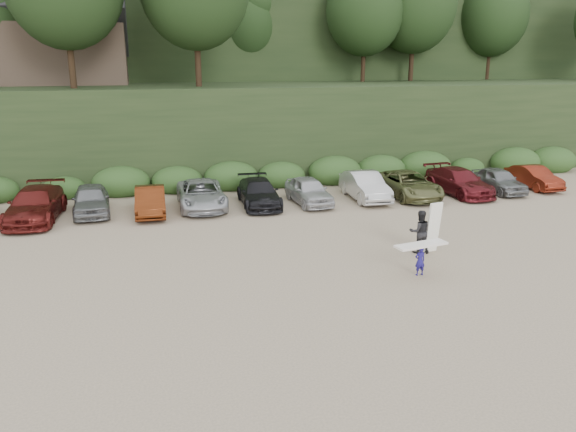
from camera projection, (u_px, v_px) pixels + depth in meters
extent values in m
plane|color=tan|center=(344.00, 266.00, 21.61)|extent=(120.00, 120.00, 0.00)
cube|color=black|center=(244.00, 125.00, 41.32)|extent=(80.00, 14.00, 6.00)
cube|color=black|center=(212.00, 56.00, 56.77)|extent=(90.00, 30.00, 16.00)
ellipsoid|color=black|center=(241.00, 10.00, 39.17)|extent=(66.00, 12.00, 10.00)
cube|color=#2B491E|center=(257.00, 178.00, 34.84)|extent=(46.20, 2.00, 1.20)
cube|color=brown|center=(67.00, 55.00, 38.98)|extent=(8.00, 6.00, 4.00)
imported|color=#591714|center=(36.00, 205.00, 27.55)|extent=(2.60, 5.63, 1.59)
imported|color=slate|center=(91.00, 200.00, 28.72)|extent=(2.08, 4.54, 1.51)
imported|color=#5A240D|center=(150.00, 201.00, 28.69)|extent=(1.53, 4.25, 1.39)
imported|color=#A8AAAF|center=(201.00, 194.00, 29.94)|extent=(2.47, 5.26, 1.45)
imported|color=black|center=(259.00, 193.00, 30.40)|extent=(2.12, 4.90, 1.41)
imported|color=#B4B5B9|center=(309.00, 191.00, 30.80)|extent=(2.03, 4.39, 1.46)
imported|color=#BBBBBB|center=(365.00, 186.00, 31.73)|extent=(1.76, 4.75, 1.55)
imported|color=#64663B|center=(408.00, 185.00, 32.29)|extent=(2.63, 5.36, 1.46)
imported|color=maroon|center=(459.00, 182.00, 32.95)|extent=(2.48, 5.32, 1.50)
imported|color=slate|center=(498.00, 180.00, 33.55)|extent=(1.69, 4.19, 1.43)
imported|color=maroon|center=(534.00, 177.00, 34.54)|extent=(1.47, 4.14, 1.36)
imported|color=navy|center=(420.00, 261.00, 20.57)|extent=(0.42, 0.28, 1.12)
cube|color=white|center=(421.00, 245.00, 20.41)|extent=(2.11, 0.93, 0.08)
imported|color=black|center=(420.00, 232.00, 22.90)|extent=(0.97, 0.81, 1.80)
cube|color=white|center=(433.00, 227.00, 22.90)|extent=(0.64, 0.42, 2.13)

